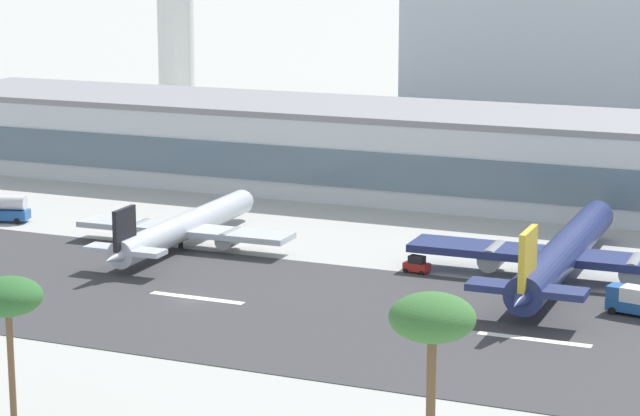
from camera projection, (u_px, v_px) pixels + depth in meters
ground_plane at (190, 301)px, 146.88m from camera, size 1400.00×1400.00×0.00m
runway_strip at (194, 298)px, 147.91m from camera, size 800.00×40.96×0.08m
runway_centreline_dash_4 at (197, 298)px, 147.76m from camera, size 12.00×1.20×0.01m
runway_centreline_dash_5 at (534, 339)px, 132.48m from camera, size 12.00×1.20×0.01m
terminal_building at (468, 155)px, 203.85m from camera, size 196.03×27.41×13.92m
control_tower at (175, 5)px, 272.08m from camera, size 15.96×15.96×42.83m
distant_hotel_block at (628, 19)px, 298.90m from camera, size 102.74×30.93×44.63m
airliner_black_tail_gate_0 at (181, 229)px, 171.27m from camera, size 30.75×40.32×8.41m
airliner_gold_tail_gate_1 at (562, 255)px, 154.15m from camera, size 38.18×49.99×10.43m
service_fuel_truck_0 at (0, 208)px, 187.29m from camera, size 8.89×4.82×3.95m
service_baggage_tug_1 at (417, 265)px, 158.85m from camera, size 3.43×2.34×2.20m
service_box_truck_2 at (635, 300)px, 140.79m from camera, size 6.34×3.58×3.25m
palm_tree_1 at (8, 299)px, 106.89m from camera, size 5.91×5.91×13.12m
palm_tree_2 at (432, 322)px, 92.01m from camera, size 6.35×6.35×15.86m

